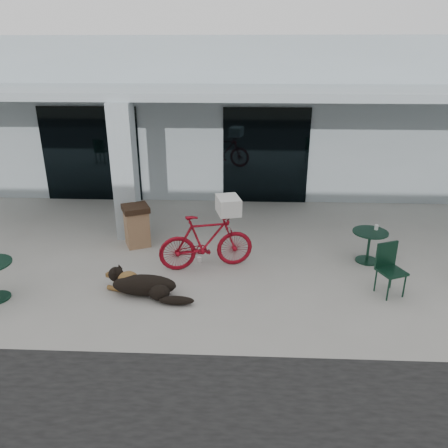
{
  "coord_description": "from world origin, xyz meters",
  "views": [
    {
      "loc": [
        1.18,
        -7.18,
        4.18
      ],
      "look_at": [
        0.82,
        0.69,
        1.0
      ],
      "focal_mm": 35.0,
      "sensor_mm": 36.0,
      "label": 1
    }
  ],
  "objects_px": {
    "dog": "(144,284)",
    "trash_receptacle": "(137,226)",
    "bicycle": "(206,242)",
    "cafe_table_far": "(369,246)",
    "cafe_chair_far_a": "(392,271)"
  },
  "relations": [
    {
      "from": "trash_receptacle",
      "to": "cafe_chair_far_a",
      "type": "bearing_deg",
      "value": -20.8
    },
    {
      "from": "cafe_chair_far_a",
      "to": "trash_receptacle",
      "type": "distance_m",
      "value": 5.42
    },
    {
      "from": "cafe_table_far",
      "to": "bicycle",
      "type": "bearing_deg",
      "value": -172.66
    },
    {
      "from": "bicycle",
      "to": "dog",
      "type": "xyz_separation_m",
      "value": [
        -1.04,
        -1.13,
        -0.35
      ]
    },
    {
      "from": "cafe_table_far",
      "to": "cafe_chair_far_a",
      "type": "xyz_separation_m",
      "value": [
        0.05,
        -1.33,
        0.14
      ]
    },
    {
      "from": "trash_receptacle",
      "to": "bicycle",
      "type": "bearing_deg",
      "value": -31.79
    },
    {
      "from": "bicycle",
      "to": "cafe_table_far",
      "type": "relative_size",
      "value": 2.65
    },
    {
      "from": "cafe_table_far",
      "to": "cafe_chair_far_a",
      "type": "distance_m",
      "value": 1.34
    },
    {
      "from": "dog",
      "to": "trash_receptacle",
      "type": "relative_size",
      "value": 1.42
    },
    {
      "from": "cafe_chair_far_a",
      "to": "trash_receptacle",
      "type": "height_order",
      "value": "cafe_chair_far_a"
    },
    {
      "from": "bicycle",
      "to": "cafe_chair_far_a",
      "type": "bearing_deg",
      "value": -119.39
    },
    {
      "from": "bicycle",
      "to": "cafe_table_far",
      "type": "xyz_separation_m",
      "value": [
        3.36,
        0.43,
        -0.24
      ]
    },
    {
      "from": "trash_receptacle",
      "to": "dog",
      "type": "bearing_deg",
      "value": -73.93
    },
    {
      "from": "bicycle",
      "to": "dog",
      "type": "distance_m",
      "value": 1.57
    },
    {
      "from": "cafe_chair_far_a",
      "to": "trash_receptacle",
      "type": "bearing_deg",
      "value": 137.06
    }
  ]
}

